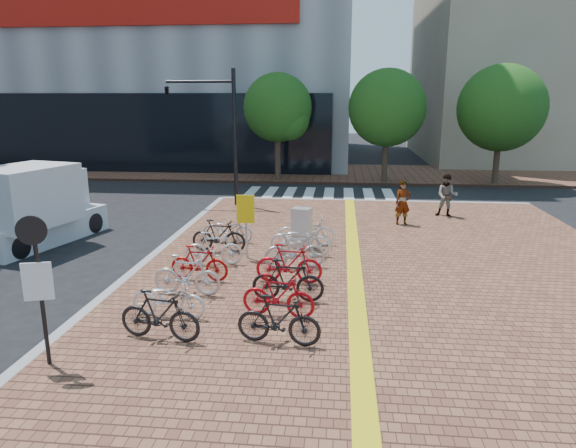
# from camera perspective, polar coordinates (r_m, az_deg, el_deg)

# --- Properties ---
(ground) EXTENTS (120.00, 120.00, 0.00)m
(ground) POSITION_cam_1_polar(r_m,az_deg,el_deg) (12.47, -1.75, -8.46)
(ground) COLOR black
(ground) RESTS_ON ground
(sidewalk) EXTENTS (14.00, 34.00, 0.15)m
(sidewalk) POSITION_cam_1_polar(r_m,az_deg,el_deg) (8.07, 16.28, -22.03)
(sidewalk) COLOR brown
(sidewalk) RESTS_ON ground
(tactile_strip) EXTENTS (0.40, 34.00, 0.01)m
(tactile_strip) POSITION_cam_1_polar(r_m,az_deg,el_deg) (7.90, 8.64, -21.71)
(tactile_strip) COLOR yellow
(tactile_strip) RESTS_ON sidewalk
(kerb_north) EXTENTS (14.00, 0.25, 0.15)m
(kerb_north) POSITION_cam_1_polar(r_m,az_deg,el_deg) (23.93, 9.23, 2.46)
(kerb_north) COLOR gray
(kerb_north) RESTS_ON ground
(far_sidewalk) EXTENTS (70.00, 8.00, 0.15)m
(far_sidewalk) POSITION_cam_1_polar(r_m,az_deg,el_deg) (32.80, 3.11, 5.68)
(far_sidewalk) COLOR brown
(far_sidewalk) RESTS_ON ground
(building_beige) EXTENTS (20.00, 18.00, 18.00)m
(building_beige) POSITION_cam_1_polar(r_m,az_deg,el_deg) (46.63, 27.90, 17.59)
(building_beige) COLOR gray
(building_beige) RESTS_ON ground
(crosswalk) EXTENTS (7.50, 4.00, 0.01)m
(crosswalk) POSITION_cam_1_polar(r_m,az_deg,el_deg) (25.88, 3.44, 3.32)
(crosswalk) COLOR silver
(crosswalk) RESTS_ON ground
(street_trees) EXTENTS (16.20, 4.60, 6.35)m
(street_trees) POSITION_cam_1_polar(r_m,az_deg,el_deg) (29.10, 13.05, 12.27)
(street_trees) COLOR #38281E
(street_trees) RESTS_ON far_sidewalk
(bike_0) EXTENTS (1.73, 0.71, 1.01)m
(bike_0) POSITION_cam_1_polar(r_m,az_deg,el_deg) (10.35, -14.09, -9.80)
(bike_0) COLOR black
(bike_0) RESTS_ON sidewalk
(bike_1) EXTENTS (1.69, 0.70, 0.86)m
(bike_1) POSITION_cam_1_polar(r_m,az_deg,el_deg) (11.33, -13.16, -8.01)
(bike_1) COLOR white
(bike_1) RESTS_ON sidewalk
(bike_2) EXTENTS (1.67, 0.55, 0.99)m
(bike_2) POSITION_cam_1_polar(r_m,az_deg,el_deg) (12.45, -11.17, -5.58)
(bike_2) COLOR silver
(bike_2) RESTS_ON sidewalk
(bike_3) EXTENTS (1.58, 0.59, 0.93)m
(bike_3) POSITION_cam_1_polar(r_m,az_deg,el_deg) (13.37, -9.85, -4.30)
(bike_3) COLOR #9F0B0B
(bike_3) RESTS_ON sidewalk
(bike_4) EXTENTS (1.65, 0.65, 0.97)m
(bike_4) POSITION_cam_1_polar(r_m,az_deg,el_deg) (14.51, -8.24, -2.70)
(bike_4) COLOR silver
(bike_4) RESTS_ON sidewalk
(bike_5) EXTENTS (1.69, 0.55, 1.00)m
(bike_5) POSITION_cam_1_polar(r_m,az_deg,el_deg) (15.73, -7.72, -1.31)
(bike_5) COLOR black
(bike_5) RESTS_ON sidewalk
(bike_6) EXTENTS (1.70, 0.70, 0.87)m
(bike_6) POSITION_cam_1_polar(r_m,az_deg,el_deg) (16.76, -6.73, -0.55)
(bike_6) COLOR silver
(bike_6) RESTS_ON sidewalk
(bike_7) EXTENTS (1.68, 0.65, 0.98)m
(bike_7) POSITION_cam_1_polar(r_m,az_deg,el_deg) (9.88, -1.05, -10.61)
(bike_7) COLOR black
(bike_7) RESTS_ON sidewalk
(bike_8) EXTENTS (1.64, 0.66, 0.96)m
(bike_8) POSITION_cam_1_polar(r_m,az_deg,el_deg) (11.04, -1.10, -7.96)
(bike_8) COLOR #AC0C15
(bike_8) RESTS_ON sidewalk
(bike_9) EXTENTS (1.68, 0.50, 1.01)m
(bike_9) POSITION_cam_1_polar(r_m,az_deg,el_deg) (11.85, -0.01, -6.27)
(bike_9) COLOR black
(bike_9) RESTS_ON sidewalk
(bike_10) EXTENTS (1.71, 0.54, 1.02)m
(bike_10) POSITION_cam_1_polar(r_m,az_deg,el_deg) (13.00, 0.10, -4.41)
(bike_10) COLOR #B00C17
(bike_10) RESTS_ON sidewalk
(bike_11) EXTENTS (1.75, 0.79, 1.01)m
(bike_11) POSITION_cam_1_polar(r_m,az_deg,el_deg) (14.09, 0.75, -2.96)
(bike_11) COLOR #ACACB0
(bike_11) RESTS_ON sidewalk
(bike_12) EXTENTS (1.89, 0.85, 0.96)m
(bike_12) POSITION_cam_1_polar(r_m,az_deg,el_deg) (15.27, 1.37, -1.73)
(bike_12) COLOR silver
(bike_12) RESTS_ON sidewalk
(bike_13) EXTENTS (1.87, 0.84, 0.95)m
(bike_13) POSITION_cam_1_polar(r_m,az_deg,el_deg) (16.26, 2.03, -0.78)
(bike_13) COLOR silver
(bike_13) RESTS_ON sidewalk
(pedestrian_a) EXTENTS (0.68, 0.53, 1.64)m
(pedestrian_a) POSITION_cam_1_polar(r_m,az_deg,el_deg) (19.36, 12.63, 2.31)
(pedestrian_a) COLOR gray
(pedestrian_a) RESTS_ON sidewalk
(pedestrian_b) EXTENTS (0.96, 0.83, 1.68)m
(pedestrian_b) POSITION_cam_1_polar(r_m,az_deg,el_deg) (21.15, 17.25, 3.04)
(pedestrian_b) COLOR #525468
(pedestrian_b) RESTS_ON sidewalk
(utility_box) EXTENTS (0.67, 0.57, 1.26)m
(utility_box) POSITION_cam_1_polar(r_m,az_deg,el_deg) (16.02, 1.51, -0.43)
(utility_box) COLOR silver
(utility_box) RESTS_ON sidewalk
(yellow_sign) EXTENTS (0.51, 0.13, 1.89)m
(yellow_sign) POSITION_cam_1_polar(r_m,az_deg,el_deg) (14.78, -4.71, 1.02)
(yellow_sign) COLOR #B7B7BC
(yellow_sign) RESTS_ON sidewalk
(notice_sign) EXTENTS (0.49, 0.19, 2.71)m
(notice_sign) POSITION_cam_1_polar(r_m,az_deg,el_deg) (9.67, -26.09, -4.92)
(notice_sign) COLOR black
(notice_sign) RESTS_ON sidewalk
(traffic_light_pole) EXTENTS (3.10, 1.19, 5.77)m
(traffic_light_pole) POSITION_cam_1_polar(r_m,az_deg,el_deg) (22.54, -9.38, 12.15)
(traffic_light_pole) COLOR black
(traffic_light_pole) RESTS_ON sidewalk
(box_truck) EXTENTS (3.04, 4.93, 2.66)m
(box_truck) POSITION_cam_1_polar(r_m,az_deg,el_deg) (18.90, -26.40, 1.78)
(box_truck) COLOR silver
(box_truck) RESTS_ON ground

